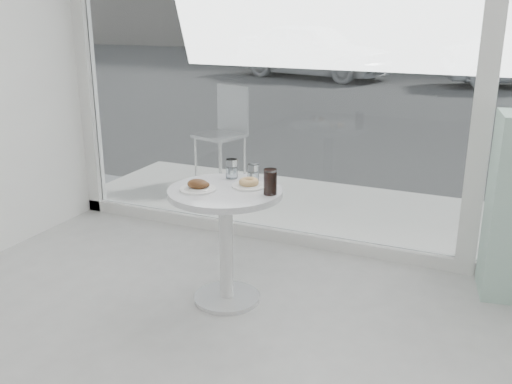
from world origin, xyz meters
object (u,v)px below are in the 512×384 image
at_px(main_table, 226,222).
at_px(plate_fritter, 198,186).
at_px(car_white, 312,50).
at_px(plate_donut, 249,184).
at_px(water_tumbler_a, 232,170).
at_px(water_tumbler_b, 253,174).
at_px(patio_chair, 225,128).
at_px(cola_glass, 270,182).

bearing_deg(main_table, plate_fritter, -148.62).
relative_size(main_table, car_white, 0.18).
height_order(plate_donut, water_tumbler_a, water_tumbler_a).
bearing_deg(water_tumbler_b, patio_chair, 121.28).
height_order(car_white, water_tumbler_b, car_white).
xyz_separation_m(car_white, plate_fritter, (3.44, -12.38, 0.05)).
bearing_deg(cola_glass, plate_donut, 154.92).
xyz_separation_m(plate_donut, water_tumbler_a, (-0.19, 0.13, 0.04)).
distance_m(patio_chair, plate_donut, 2.59).
distance_m(car_white, plate_donut, 12.73).
relative_size(plate_donut, cola_glass, 1.39).
xyz_separation_m(patio_chair, cola_glass, (1.49, -2.31, 0.22)).
distance_m(car_white, plate_fritter, 12.84).
xyz_separation_m(car_white, plate_donut, (3.69, -12.18, 0.04)).
bearing_deg(car_white, water_tumbler_a, -149.85).
relative_size(patio_chair, water_tumbler_b, 8.40).
relative_size(plate_fritter, plate_donut, 1.04).
height_order(car_white, cola_glass, car_white).
height_order(main_table, plate_donut, plate_donut).
height_order(main_table, patio_chair, patio_chair).
bearing_deg(car_white, main_table, -149.84).
relative_size(patio_chair, cola_glass, 6.45).
bearing_deg(main_table, car_white, 106.24).
bearing_deg(plate_fritter, water_tumbler_a, 77.94).
height_order(plate_fritter, water_tumbler_b, water_tumbler_b).
bearing_deg(plate_donut, water_tumbler_a, 144.74).
bearing_deg(water_tumbler_a, main_table, -73.17).
relative_size(car_white, cola_glass, 27.98).
bearing_deg(water_tumbler_b, cola_glass, -43.36).
xyz_separation_m(patio_chair, car_white, (-2.39, 9.96, 0.12)).
height_order(car_white, water_tumbler_a, car_white).
bearing_deg(car_white, cola_glass, -148.55).
xyz_separation_m(plate_donut, water_tumbler_b, (-0.01, 0.10, 0.03)).
height_order(main_table, water_tumbler_a, water_tumbler_a).
distance_m(plate_donut, cola_glass, 0.21).
bearing_deg(car_white, patio_chair, -152.60).
bearing_deg(water_tumbler_b, plate_fritter, -129.40).
bearing_deg(water_tumbler_a, plate_fritter, -102.06).
bearing_deg(water_tumbler_b, water_tumbler_a, 169.73).
height_order(car_white, plate_donut, car_white).
xyz_separation_m(main_table, plate_fritter, (-0.14, -0.09, 0.25)).
xyz_separation_m(patio_chair, water_tumbler_b, (1.29, -2.13, 0.20)).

